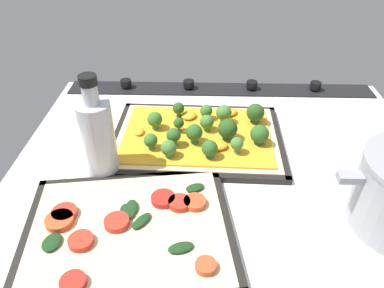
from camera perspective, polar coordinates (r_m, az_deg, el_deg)
name	(u,v)px	position (r cm, az deg, el deg)	size (l,w,h in cm)	color
ground_plane	(225,171)	(71.36, 5.22, -4.23)	(82.49, 69.44, 3.00)	white
stove_control_panel	(220,88)	(96.37, 4.44, 8.77)	(79.19, 7.00, 2.60)	black
baking_tray_front	(197,140)	(76.26, 0.80, 0.70)	(36.04, 26.85, 1.30)	black
broccoli_pizza	(202,133)	(75.10, 1.53, 1.71)	(33.57, 24.39, 5.89)	beige
baking_tray_back	(129,233)	(58.41, -9.93, -13.62)	(35.28, 29.91, 1.30)	black
veggie_pizza_back	(128,229)	(57.96, -10.12, -13.01)	(32.57, 27.20, 1.90)	beige
oil_bottle	(98,137)	(65.50, -14.56, 1.03)	(5.90, 5.90, 19.90)	#B7BCC6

